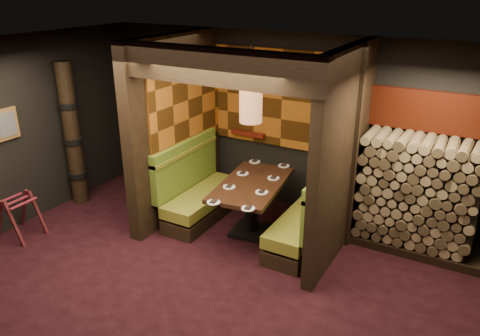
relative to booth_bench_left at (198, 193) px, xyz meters
name	(u,v)px	position (x,y,z in m)	size (l,w,h in m)	color
floor	(189,288)	(0.96, -1.65, -0.41)	(6.50, 5.50, 0.02)	black
ceiling	(177,54)	(0.96, -1.65, 2.46)	(6.50, 5.50, 0.02)	black
wall_back	(284,123)	(0.96, 1.11, 1.02)	(6.50, 0.02, 2.85)	black
wall_left	(1,138)	(-2.30, -1.65, 1.02)	(0.02, 5.50, 2.85)	black
partition_left	(175,128)	(-0.39, 0.00, 1.02)	(0.20, 2.20, 2.85)	black
partition_right	(342,157)	(2.26, 0.05, 1.02)	(0.15, 2.10, 2.85)	black
header_beam	(213,67)	(0.94, -0.95, 2.23)	(2.85, 0.18, 0.44)	black
tapa_back_panel	(283,99)	(0.94, 1.06, 1.42)	(2.40, 0.06, 1.55)	#A25617
tapa_side_panel	(187,100)	(-0.27, 0.17, 1.45)	(0.04, 1.85, 1.45)	#A25617
lacquer_shelf	(248,133)	(0.36, 1.00, 0.78)	(0.60, 0.12, 0.07)	#5A140D
booth_bench_left	(198,193)	(0.00, 0.00, 0.00)	(0.68, 1.60, 1.14)	black
booth_bench_right	(310,221)	(1.89, 0.00, 0.00)	(0.68, 1.60, 1.14)	black
dining_table	(252,197)	(1.00, -0.06, 0.19)	(1.05, 1.66, 0.82)	black
place_settings	(252,182)	(1.00, -0.06, 0.43)	(0.88, 1.83, 0.03)	white
pendant_lamp	(251,106)	(1.00, -0.11, 1.58)	(0.31, 0.31, 1.10)	#A0633B
framed_picture	(6,124)	(-2.25, -1.55, 1.22)	(0.05, 0.36, 0.46)	olive
luggage_rack	(19,214)	(-1.96, -1.82, -0.05)	(0.65, 0.46, 0.70)	#4A1519
totem_column	(72,136)	(-2.09, -0.55, 0.79)	(0.31, 0.31, 2.40)	black
firewood_stack	(423,196)	(3.25, 0.70, 0.42)	(1.73, 0.70, 1.64)	black
mosaic_header	(439,113)	(3.25, 1.03, 1.52)	(1.83, 0.10, 0.56)	maroon
bay_front_post	(355,152)	(2.35, 0.31, 1.02)	(0.08, 0.08, 2.85)	black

